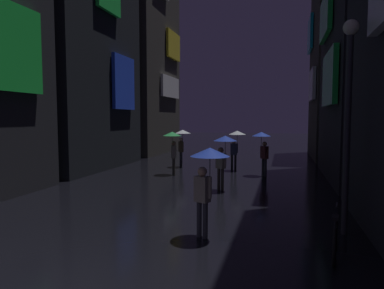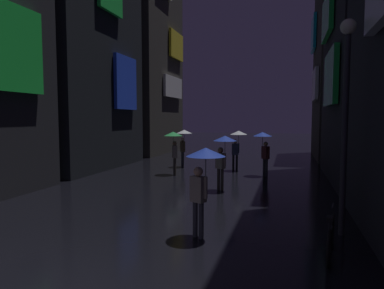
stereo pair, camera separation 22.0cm
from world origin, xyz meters
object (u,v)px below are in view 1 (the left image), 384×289
Objects in this scene: pedestrian_foreground_left_blue at (207,167)px; pedestrian_foreground_right_clear at (236,139)px; streetlamp_right_near at (349,101)px; bicycle_parked_at_storefront at (335,237)px; pedestrian_midstreet_centre_blue at (262,141)px; pedestrian_midstreet_left_green at (173,141)px; pedestrian_far_right_clear at (182,138)px; pedestrian_near_crossing_blue at (224,147)px.

pedestrian_foreground_right_clear is at bearing 93.98° from pedestrian_foreground_left_blue.
bicycle_parked_at_storefront is at bearing -105.50° from streetlamp_right_near.
streetlamp_right_near reaches higher than pedestrian_midstreet_centre_blue.
pedestrian_foreground_left_blue is 3.03m from bicycle_parked_at_storefront.
pedestrian_midstreet_left_green and pedestrian_far_right_clear have the same top height.
pedestrian_midstreet_left_green is 1.17× the size of bicycle_parked_at_storefront.
streetlamp_right_near is (6.66, -7.06, 1.53)m from pedestrian_midstreet_left_green.
pedestrian_midstreet_centre_blue is 9.07m from pedestrian_foreground_left_blue.
pedestrian_near_crossing_blue is at bearing -44.19° from pedestrian_midstreet_left_green.
pedestrian_foreground_right_clear reaches higher than bicycle_parked_at_storefront.
pedestrian_midstreet_centre_blue reaches higher than bicycle_parked_at_storefront.
pedestrian_foreground_right_clear is (-1.44, 1.35, 0.00)m from pedestrian_midstreet_centre_blue.
pedestrian_far_right_clear and pedestrian_foreground_right_clear have the same top height.
pedestrian_midstreet_centre_blue is at bearing 71.87° from pedestrian_near_crossing_blue.
pedestrian_foreground_right_clear is (2.80, 2.18, 0.00)m from pedestrian_midstreet_left_green.
pedestrian_foreground_left_blue is (3.87, -10.98, 0.00)m from pedestrian_far_right_clear.
streetlamp_right_near reaches higher than pedestrian_foreground_left_blue.
pedestrian_midstreet_centre_blue is 4.98m from pedestrian_far_right_clear.
pedestrian_near_crossing_blue reaches higher than bicycle_parked_at_storefront.
pedestrian_midstreet_left_green is 1.00× the size of pedestrian_far_right_clear.
pedestrian_far_right_clear is 1.00× the size of pedestrian_foreground_left_blue.
pedestrian_midstreet_centre_blue is 1.00× the size of pedestrian_midstreet_left_green.
bicycle_parked_at_storefront is (6.25, -8.51, -1.28)m from pedestrian_midstreet_left_green.
pedestrian_midstreet_left_green is at bearing 135.81° from pedestrian_near_crossing_blue.
streetlamp_right_near is at bearing 20.17° from pedestrian_foreground_left_blue.
pedestrian_foreground_left_blue is at bearing -70.58° from pedestrian_far_right_clear.
pedestrian_near_crossing_blue is 1.00× the size of pedestrian_foreground_left_blue.
pedestrian_near_crossing_blue is at bearing 120.13° from bicycle_parked_at_storefront.
pedestrian_far_right_clear is at bearing 120.31° from bicycle_parked_at_storefront.
pedestrian_far_right_clear is at bearing 125.45° from streetlamp_right_near.
pedestrian_midstreet_left_green is 4.20m from pedestrian_near_crossing_blue.
pedestrian_foreground_right_clear is at bearing -10.69° from pedestrian_far_right_clear.
pedestrian_far_right_clear is 6.61m from pedestrian_near_crossing_blue.
pedestrian_near_crossing_blue and pedestrian_foreground_right_clear have the same top height.
pedestrian_midstreet_left_green is at bearing -168.93° from pedestrian_midstreet_centre_blue.
bicycle_parked_at_storefront is at bearing -6.34° from pedestrian_foreground_left_blue.
pedestrian_foreground_left_blue is 10.41m from pedestrian_foreground_right_clear.
pedestrian_far_right_clear is at bearing 109.42° from pedestrian_foreground_left_blue.
streetlamp_right_near is (0.40, 1.45, 2.81)m from bicycle_parked_at_storefront.
pedestrian_far_right_clear and pedestrian_foreground_left_blue have the same top height.
pedestrian_near_crossing_blue is 1.00× the size of pedestrian_foreground_right_clear.
bicycle_parked_at_storefront is (6.60, -11.28, -1.28)m from pedestrian_far_right_clear.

